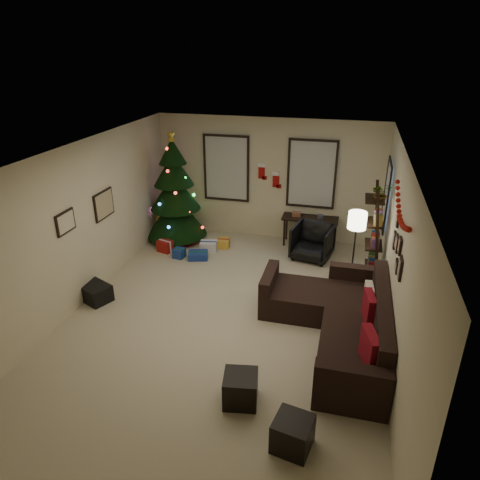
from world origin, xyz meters
The scene contains 29 objects.
floor centered at (0.00, 0.00, 0.00)m, with size 7.00×7.00×0.00m, color #BAAD8D.
ceiling centered at (0.00, 0.00, 2.70)m, with size 7.00×7.00×0.00m, color white.
wall_back centered at (0.00, 3.50, 1.35)m, with size 5.00×5.00×0.00m, color beige.
wall_front centered at (0.00, -3.50, 1.35)m, with size 5.00×5.00×0.00m, color beige.
wall_left centered at (-2.50, 0.00, 1.35)m, with size 7.00×7.00×0.00m, color beige.
wall_right centered at (2.50, 0.00, 1.35)m, with size 7.00×7.00×0.00m, color beige.
window_back_left centered at (-0.95, 3.47, 1.55)m, with size 1.05×0.06×1.50m.
window_back_right centered at (0.95, 3.47, 1.55)m, with size 1.05×0.06×1.50m.
window_right_wall centered at (2.47, 2.55, 1.50)m, with size 0.06×0.90×1.30m.
christmas_tree centered at (-1.94, 2.79, 1.04)m, with size 1.35×1.35×2.51m.
presents centered at (-1.43, 2.27, 0.11)m, with size 1.50×1.01×0.28m.
sofa centered at (1.83, -0.06, 0.29)m, with size 1.95×2.83×0.89m.
pillow_red_a centered at (2.21, -1.13, 0.64)m, with size 0.13×0.48×0.48m, color maroon.
pillow_red_b centered at (2.21, -0.15, 0.64)m, with size 0.12×0.43×0.43m, color maroon.
pillow_cream centered at (2.21, 0.18, 0.63)m, with size 0.11×0.37×0.37m, color beige.
ottoman_near centered at (0.70, -1.72, 0.20)m, with size 0.42×0.42×0.40m, color black.
ottoman_far centered at (1.43, -2.24, 0.19)m, with size 0.41×0.41×0.38m, color black.
desk centered at (1.00, 3.22, 0.57)m, with size 1.20×0.43×0.65m.
desk_chair centered at (1.14, 2.57, 0.37)m, with size 0.71×0.67×0.73m, color black.
bookshelf centered at (2.30, 1.72, 0.94)m, with size 0.30×0.57×1.94m.
potted_plant centered at (2.30, 1.79, 1.82)m, with size 0.45×0.39×0.50m, color #4C4C4C.
floor_lamp centered at (1.95, 1.48, 1.25)m, with size 0.32×0.32×1.49m.
art_map centered at (-2.48, 0.81, 1.47)m, with size 0.04×0.60×0.50m.
art_abstract centered at (-2.48, -0.32, 1.57)m, with size 0.04×0.45×0.35m.
gallery centered at (2.48, -0.07, 1.57)m, with size 0.03×1.25×0.54m.
garland centered at (2.45, -0.03, 2.13)m, with size 0.08×1.90×0.30m, color #A5140C, non-canonical shape.
stocking_left centered at (-0.14, 3.50, 1.53)m, with size 0.20×0.05×0.36m.
stocking_right centered at (0.19, 3.47, 1.37)m, with size 0.20×0.05×0.36m.
storage_bin centered at (-2.37, -0.02, 0.15)m, with size 0.59×0.40×0.30m, color black.
Camera 1 is at (1.76, -5.85, 4.14)m, focal length 33.13 mm.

